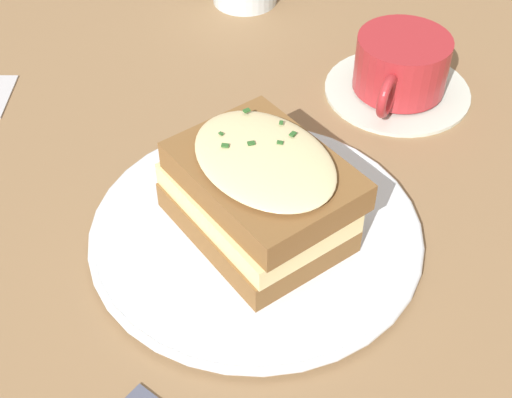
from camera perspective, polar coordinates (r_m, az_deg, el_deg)
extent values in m
plane|color=olive|center=(0.57, -2.70, -4.16)|extent=(2.40, 2.40, 0.00)
cylinder|color=white|center=(0.57, 0.00, -2.70)|extent=(0.25, 0.25, 0.01)
torus|color=white|center=(0.57, 0.00, -2.52)|extent=(0.27, 0.27, 0.01)
cube|color=brown|center=(0.56, 0.00, -1.42)|extent=(0.12, 0.15, 0.02)
cube|color=#EFDB93|center=(0.54, 0.00, 0.15)|extent=(0.12, 0.15, 0.02)
cube|color=brown|center=(0.53, 0.65, 1.88)|extent=(0.12, 0.15, 0.02)
ellipsoid|color=beige|center=(0.52, 0.66, 3.26)|extent=(0.11, 0.14, 0.01)
cube|color=#2D6028|center=(0.53, 2.96, 5.22)|extent=(0.01, 0.00, 0.00)
cube|color=#2D6028|center=(0.55, -0.76, 7.09)|extent=(0.01, 0.01, 0.00)
cube|color=#2D6028|center=(0.54, 2.40, 5.92)|extent=(0.00, 0.00, 0.00)
cube|color=#2D6028|center=(0.52, 1.93, 4.55)|extent=(0.01, 0.01, 0.00)
cube|color=#2D6028|center=(0.52, -0.20, 4.38)|extent=(0.01, 0.01, 0.00)
cube|color=#2D6028|center=(0.53, -2.81, 5.25)|extent=(0.00, 0.00, 0.00)
cube|color=#2D6028|center=(0.52, -2.49, 4.31)|extent=(0.01, 0.01, 0.00)
cylinder|color=silver|center=(0.74, 11.24, 8.62)|extent=(0.15, 0.15, 0.01)
cylinder|color=#AD282D|center=(0.72, 11.57, 10.59)|extent=(0.09, 0.09, 0.05)
cylinder|color=#381E0F|center=(0.71, 11.81, 11.97)|extent=(0.08, 0.08, 0.00)
torus|color=#AD282D|center=(0.68, 10.10, 8.27)|extent=(0.04, 0.02, 0.04)
cube|color=#333335|center=(0.77, -19.72, 8.32)|extent=(0.03, 0.03, 0.00)
cube|color=#333335|center=(0.77, -19.33, 8.34)|extent=(0.03, 0.03, 0.00)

